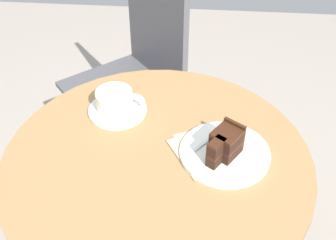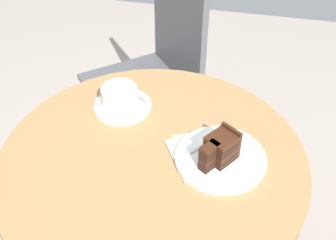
% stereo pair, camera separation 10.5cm
% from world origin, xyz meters
% --- Properties ---
extents(cafe_table, '(0.75, 0.75, 0.69)m').
position_xyz_m(cafe_table, '(0.00, 0.00, 0.57)').
color(cafe_table, olive).
rests_on(cafe_table, ground).
extents(saucer, '(0.16, 0.16, 0.01)m').
position_xyz_m(saucer, '(-0.12, 0.16, 0.69)').
color(saucer, silver).
rests_on(saucer, cafe_table).
extents(coffee_cup, '(0.13, 0.10, 0.06)m').
position_xyz_m(coffee_cup, '(-0.13, 0.16, 0.73)').
color(coffee_cup, silver).
rests_on(coffee_cup, saucer).
extents(teaspoon, '(0.06, 0.08, 0.00)m').
position_xyz_m(teaspoon, '(-0.09, 0.12, 0.70)').
color(teaspoon, silver).
rests_on(teaspoon, saucer).
extents(cake_plate, '(0.22, 0.22, 0.01)m').
position_xyz_m(cake_plate, '(0.16, 0.02, 0.69)').
color(cake_plate, silver).
rests_on(cake_plate, cafe_table).
extents(cake_slice, '(0.09, 0.11, 0.08)m').
position_xyz_m(cake_slice, '(0.16, 0.01, 0.73)').
color(cake_slice, black).
rests_on(cake_slice, cake_plate).
extents(fork, '(0.10, 0.11, 0.00)m').
position_xyz_m(fork, '(0.14, 0.08, 0.70)').
color(fork, silver).
rests_on(fork, cake_plate).
extents(napkin, '(0.22, 0.21, 0.00)m').
position_xyz_m(napkin, '(0.13, 0.03, 0.69)').
color(napkin, tan).
rests_on(napkin, cafe_table).
extents(cafe_chair, '(0.54, 0.54, 0.87)m').
position_xyz_m(cafe_chair, '(-0.14, 0.65, 0.51)').
color(cafe_chair, '#4C4C51').
rests_on(cafe_chair, ground).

